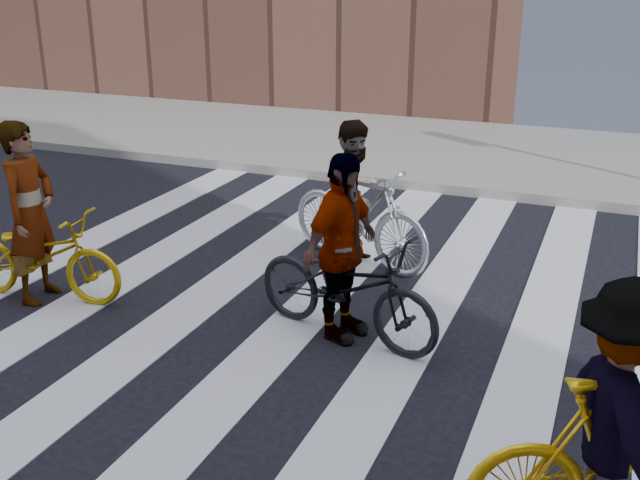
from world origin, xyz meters
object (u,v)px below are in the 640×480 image
Objects in this scene: rider_left at (30,213)px; rider_right at (622,419)px; bike_yellow_left at (40,256)px; rider_rear at (341,248)px; bike_silver_mid at (359,214)px; rider_mid at (355,194)px; bike_yellow_right at (624,463)px; bike_dark_rear at (346,286)px.

rider_left reaches higher than rider_right.
bike_yellow_left is at bearing 50.10° from rider_right.
bike_yellow_left is 1.03× the size of rider_rear.
bike_silver_mid is 3.47m from rider_left.
bike_yellow_left is 3.16m from rider_rear.
bike_yellow_left is at bearing 111.10° from rider_rear.
rider_right is (2.89, -3.62, 0.00)m from rider_mid.
bike_yellow_right is 3.08m from rider_rear.
bike_yellow_left is at bearing 150.87° from rider_mid.
rider_mid is (-2.94, 3.62, 0.28)m from bike_yellow_right.
bike_dark_rear is at bearing 26.69° from rider_right.
rider_mid reaches higher than bike_yellow_right.
rider_left is 5.74m from rider_right.
bike_yellow_left is 3.18m from bike_dark_rear.
rider_left is 1.06× the size of rider_rear.
bike_silver_mid is at bearing 13.74° from bike_yellow_right.
rider_left is 1.11× the size of rider_mid.
bike_silver_mid is 1.14× the size of rider_rear.
rider_right is at bearing -113.73° from rider_rear.
rider_mid is (2.61, 2.14, 0.36)m from bike_yellow_left.
bike_yellow_left is 0.97× the size of rider_left.
bike_silver_mid is 1.84m from rider_rear.
rider_left reaches higher than bike_silver_mid.
bike_yellow_right is at bearing -112.84° from bike_yellow_left.
rider_right is 3.03m from rider_rear.
rider_rear reaches higher than rider_mid.
rider_mid is 0.99× the size of rider_right.
rider_mid reaches higher than bike_dark_rear.
bike_dark_rear reaches higher than bike_yellow_left.
rider_right reaches higher than rider_mid.
bike_yellow_left is 0.93× the size of bike_dark_rear.
bike_silver_mid reaches higher than bike_yellow_right.
bike_yellow_left is 1.08× the size of rider_mid.
bike_yellow_right is at bearing -113.16° from rider_rear.
rider_left is 3.42m from rider_mid.
bike_yellow_left is 5.70m from rider_right.
rider_right is at bearing -112.84° from rider_left.
rider_left is at bearing 110.99° from rider_rear.
bike_yellow_right is 0.29m from rider_right.
bike_silver_mid is 1.18× the size of rider_mid.
bike_yellow_right is 1.11× the size of rider_mid.
rider_left reaches higher than bike_dark_rear.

